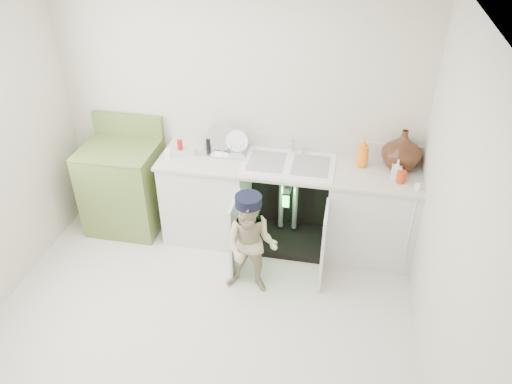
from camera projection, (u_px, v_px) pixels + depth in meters
ground at (200, 320)px, 4.20m from camera, size 3.50×3.50×0.00m
room_shell at (189, 198)px, 3.51m from camera, size 6.00×5.50×1.26m
counter_run at (292, 201)px, 4.83m from camera, size 2.44×1.02×1.27m
avocado_stove at (124, 186)px, 5.09m from camera, size 0.73×0.65×1.14m
repair_worker at (251, 245)px, 4.26m from camera, size 0.51×0.59×0.98m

